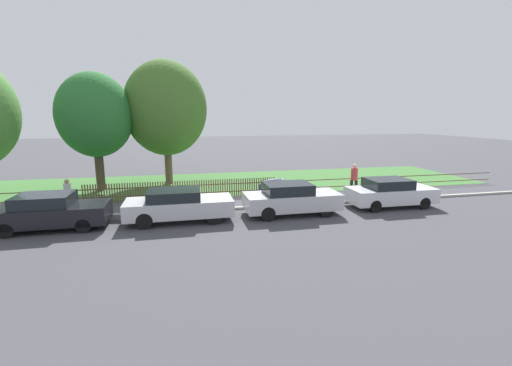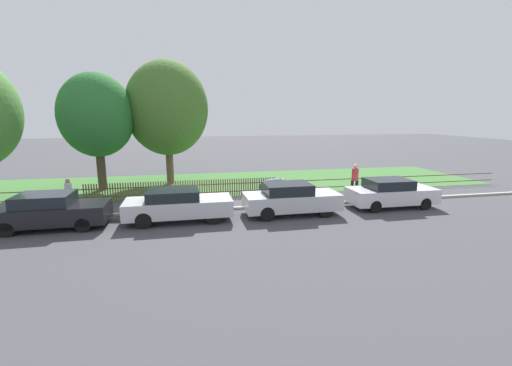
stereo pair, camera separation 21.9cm
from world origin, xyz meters
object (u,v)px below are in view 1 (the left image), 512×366
object	(u,v)px
parked_car_silver_hatchback	(50,211)
pedestrian_by_lamp	(68,193)
covered_motorcycle	(275,187)
tree_mid_park	(166,108)
parked_car_navy_estate	(291,198)
pedestrian_near_fence	(354,178)
parked_car_black_saloon	(178,205)
parked_car_red_compact	(390,192)
tree_behind_motorcycle	(95,115)

from	to	relation	value
parked_car_silver_hatchback	pedestrian_by_lamp	size ratio (longest dim) A/B	2.73
covered_motorcycle	tree_mid_park	xyz separation A→B (m)	(-5.88, 5.84, 4.32)
parked_car_navy_estate	pedestrian_near_fence	xyz separation A→B (m)	(4.76, 2.92, 0.28)
parked_car_black_saloon	covered_motorcycle	distance (m)	6.05
covered_motorcycle	pedestrian_near_fence	distance (m)	4.67
tree_mid_park	pedestrian_near_fence	xyz separation A→B (m)	(10.54, -6.01, -3.97)
parked_car_black_saloon	covered_motorcycle	xyz separation A→B (m)	(5.24, 3.04, -0.06)
parked_car_red_compact	tree_behind_motorcycle	bearing A→B (deg)	154.27
parked_car_navy_estate	tree_behind_motorcycle	xyz separation A→B (m)	(-9.85, 7.66, 3.79)
parked_car_red_compact	pedestrian_near_fence	bearing A→B (deg)	102.24
tree_mid_park	parked_car_red_compact	bearing A→B (deg)	-38.07
pedestrian_by_lamp	parked_car_red_compact	bearing A→B (deg)	87.53
pedestrian_by_lamp	parked_car_silver_hatchback	bearing A→B (deg)	8.09
parked_car_black_saloon	parked_car_red_compact	bearing A→B (deg)	0.84
tree_mid_park	pedestrian_by_lamp	bearing A→B (deg)	-125.97
covered_motorcycle	pedestrian_near_fence	size ratio (longest dim) A/B	1.05
parked_car_silver_hatchback	pedestrian_by_lamp	xyz separation A→B (m)	(-0.07, 2.59, 0.17)
parked_car_red_compact	covered_motorcycle	distance (m)	5.95
parked_car_red_compact	tree_behind_motorcycle	xyz separation A→B (m)	(-15.18, 7.43, 3.82)
tree_behind_motorcycle	parked_car_navy_estate	bearing A→B (deg)	-37.87
pedestrian_near_fence	parked_car_navy_estate	bearing A→B (deg)	-107.03
parked_car_navy_estate	tree_mid_park	bearing A→B (deg)	122.71
covered_motorcycle	parked_car_silver_hatchback	bearing A→B (deg)	-164.58
parked_car_silver_hatchback	parked_car_black_saloon	bearing A→B (deg)	-1.19
parked_car_silver_hatchback	pedestrian_by_lamp	bearing A→B (deg)	91.23
tree_behind_motorcycle	tree_mid_park	bearing A→B (deg)	17.24
parked_car_silver_hatchback	parked_car_black_saloon	distance (m)	5.09
pedestrian_near_fence	covered_motorcycle	bearing A→B (deg)	-140.63
tree_behind_motorcycle	tree_mid_park	size ratio (longest dim) A/B	0.88
covered_motorcycle	tree_mid_park	bearing A→B (deg)	134.63
covered_motorcycle	tree_mid_park	size ratio (longest dim) A/B	0.24
parked_car_silver_hatchback	tree_mid_park	distance (m)	10.74
parked_car_black_saloon	parked_car_navy_estate	world-z (taller)	parked_car_navy_estate
covered_motorcycle	tree_behind_motorcycle	size ratio (longest dim) A/B	0.27
covered_motorcycle	parked_car_red_compact	bearing A→B (deg)	-29.26
parked_car_navy_estate	parked_car_red_compact	xyz separation A→B (m)	(5.33, 0.23, -0.03)
parked_car_navy_estate	covered_motorcycle	bearing A→B (deg)	87.87
parked_car_navy_estate	tree_mid_park	xyz separation A→B (m)	(-5.78, 8.93, 4.24)
parked_car_red_compact	pedestrian_by_lamp	world-z (taller)	pedestrian_by_lamp
parked_car_navy_estate	pedestrian_near_fence	world-z (taller)	pedestrian_near_fence
parked_car_silver_hatchback	parked_car_red_compact	bearing A→B (deg)	0.08
parked_car_black_saloon	pedestrian_by_lamp	xyz separation A→B (m)	(-5.15, 2.67, 0.16)
covered_motorcycle	pedestrian_by_lamp	size ratio (longest dim) A/B	1.21
parked_car_silver_hatchback	tree_mid_park	world-z (taller)	tree_mid_park
pedestrian_near_fence	parked_car_red_compact	bearing A→B (deg)	-36.69
parked_car_silver_hatchback	tree_behind_motorcycle	xyz separation A→B (m)	(0.36, 7.53, 3.82)
parked_car_red_compact	pedestrian_by_lamp	xyz separation A→B (m)	(-15.61, 2.48, 0.17)
parked_car_silver_hatchback	parked_car_red_compact	size ratio (longest dim) A/B	1.00
parked_car_navy_estate	covered_motorcycle	xyz separation A→B (m)	(0.10, 3.09, -0.08)
parked_car_silver_hatchback	pedestrian_near_fence	bearing A→B (deg)	10.27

